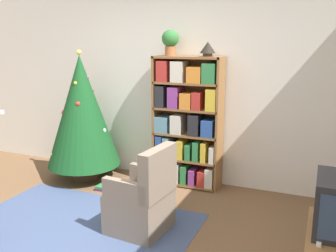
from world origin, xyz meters
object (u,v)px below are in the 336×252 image
Objects in this scene: bookshelf at (187,123)px; armchair at (143,202)px; potted_plant at (170,41)px; christmas_tree at (82,112)px; table_lamp at (208,48)px.

bookshelf reaches higher than armchair.
potted_plant is (-0.25, 0.01, 1.06)m from bookshelf.
armchair is (1.43, -1.03, -0.65)m from christmas_tree.
christmas_tree is 9.05× the size of table_lamp.
christmas_tree is 1.97× the size of armchair.
table_lamp is at bearing 176.00° from armchair.
christmas_tree is 5.50× the size of potted_plant.
potted_plant reaches higher than armchair.
armchair is 4.60× the size of table_lamp.
armchair is 2.13m from potted_plant.
potted_plant is (-0.27, 1.38, 1.60)m from armchair.
bookshelf is 8.68× the size of table_lamp.
armchair is at bearing -89.24° from bookshelf.
table_lamp reaches higher than bookshelf.
bookshelf is at bearing -173.46° from armchair.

